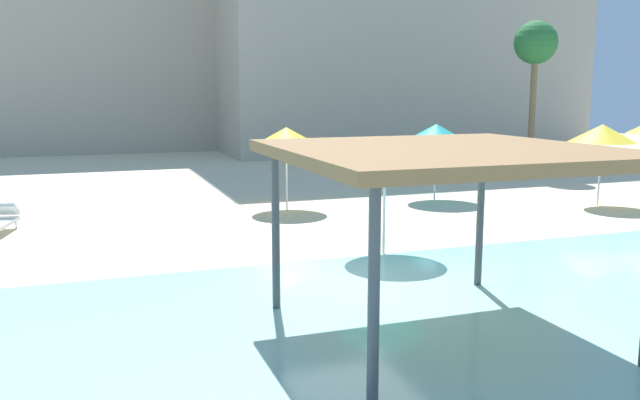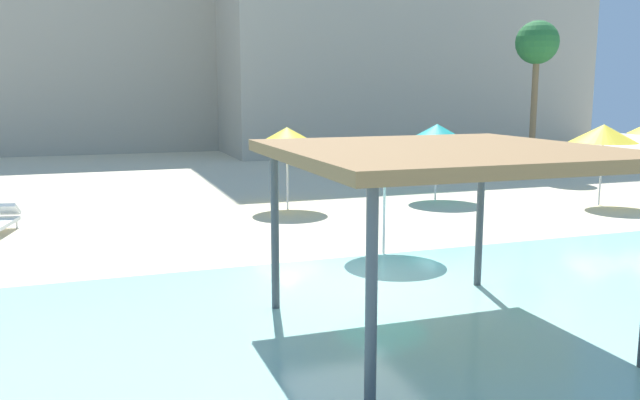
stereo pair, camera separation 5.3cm
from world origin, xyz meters
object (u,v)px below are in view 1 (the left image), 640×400
Objects in this scene: shade_pavilion at (443,158)px; beach_umbrella_teal_5 at (385,158)px; beach_umbrella_teal_0 at (436,134)px; beach_umbrella_yellow_2 at (286,137)px; palm_tree_0 at (536,47)px; beach_umbrella_yellow_4 at (602,133)px.

shade_pavilion is 1.85× the size of beach_umbrella_teal_5.
beach_umbrella_teal_0 reaches higher than beach_umbrella_yellow_2.
beach_umbrella_yellow_2 is 0.39× the size of palm_tree_0.
beach_umbrella_teal_5 is at bearing -158.79° from beach_umbrella_yellow_4.
beach_umbrella_teal_0 is at bearing 149.36° from beach_umbrella_yellow_4.
palm_tree_0 reaches higher than shade_pavilion.
beach_umbrella_yellow_4 is at bearing -111.49° from palm_tree_0.
beach_umbrella_teal_0 is at bearing 60.85° from shade_pavilion.
beach_umbrella_yellow_2 is 10.38m from beach_umbrella_yellow_4.
beach_umbrella_teal_5 is (1.38, 4.94, -0.52)m from shade_pavilion.
beach_umbrella_yellow_2 is 0.98× the size of beach_umbrella_yellow_4.
beach_umbrella_yellow_4 is at bearing 38.27° from shade_pavilion.
palm_tree_0 is at bearing 32.37° from beach_umbrella_teal_0.
beach_umbrella_yellow_2 is (-5.38, -0.02, 0.02)m from beach_umbrella_teal_0.
palm_tree_0 reaches higher than beach_umbrella_teal_5.
beach_umbrella_teal_5 is at bearing 74.40° from shade_pavilion.
beach_umbrella_teal_0 is 0.99× the size of beach_umbrella_yellow_4.
shade_pavilion is 21.62m from palm_tree_0.
beach_umbrella_yellow_4 is at bearing -30.64° from beach_umbrella_teal_0.
shade_pavilion is 5.16m from beach_umbrella_teal_5.
beach_umbrella_yellow_2 is at bearing 164.77° from beach_umbrella_yellow_4.
shade_pavilion is at bearing -141.73° from beach_umbrella_yellow_4.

